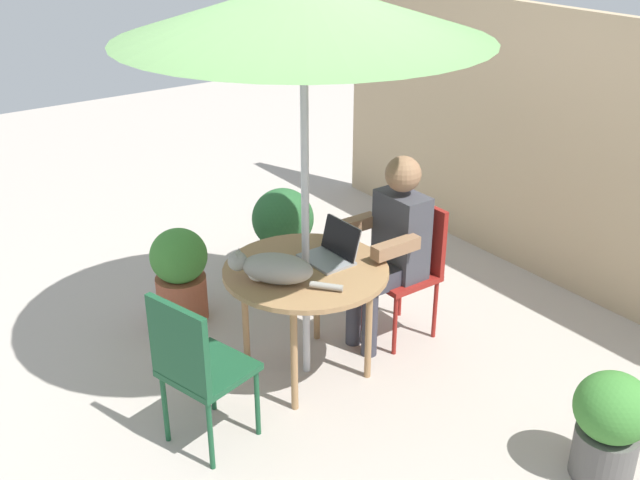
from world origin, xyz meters
name	(u,v)px	position (x,y,z in m)	size (l,w,h in m)	color
ground_plane	(307,370)	(0.00, 0.00, 0.00)	(14.00, 14.00, 0.00)	#ADA399
fence_back	(557,151)	(0.00, 2.17, 0.98)	(4.57, 0.08, 1.96)	tan
patio_table	(306,278)	(0.00, 0.00, 0.64)	(0.95, 0.95, 0.70)	#9E754C
patio_umbrella	(303,10)	(0.00, 0.00, 2.13)	(1.92, 1.92, 2.28)	#B7B7BC
chair_occupied	(410,259)	(0.00, 0.81, 0.52)	(0.40, 0.40, 0.89)	maroon
chair_empty	(195,362)	(0.23, -0.84, 0.52)	(0.49, 0.49, 0.89)	#194C2D
person_seated	(392,241)	(0.00, 0.65, 0.69)	(0.48, 0.48, 1.23)	#3F3F47
laptop	(334,249)	(-0.01, 0.20, 0.77)	(0.31, 0.26, 0.21)	gray
cat	(273,268)	(0.03, -0.24, 0.79)	(0.53, 0.44, 0.17)	gray
potted_plant_near_fence	(610,424)	(1.59, 0.69, 0.32)	(0.37, 0.37, 0.59)	#595654
potted_plant_by_chair	(283,227)	(-1.20, 0.62, 0.36)	(0.46, 0.46, 0.66)	#595654
potted_plant_corner	(180,273)	(-1.01, -0.33, 0.34)	(0.38, 0.38, 0.66)	#9E5138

